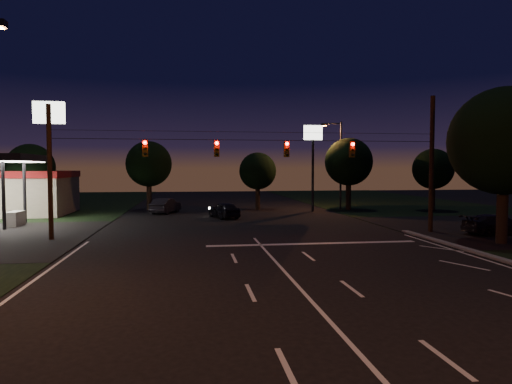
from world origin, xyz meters
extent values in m
plane|color=black|center=(0.00, 0.00, 0.00)|extent=(140.00, 140.00, 0.00)
cube|color=silver|center=(3.00, 11.50, 0.01)|extent=(12.00, 0.50, 0.01)
cylinder|color=black|center=(12.00, 15.00, 0.00)|extent=(0.30, 0.30, 9.00)
cylinder|color=black|center=(-12.00, 15.00, 0.00)|extent=(0.28, 0.28, 8.00)
cylinder|color=black|center=(0.00, 15.00, 6.00)|extent=(24.00, 0.03, 0.03)
cylinder|color=black|center=(0.00, 15.00, 6.50)|extent=(24.00, 0.02, 0.02)
cube|color=#3F3307|center=(-6.50, 15.00, 5.45)|extent=(0.32, 0.26, 1.00)
sphere|color=#FF0705|center=(-6.50, 14.84, 5.78)|extent=(0.22, 0.22, 0.22)
sphere|color=black|center=(-6.50, 14.84, 5.45)|extent=(0.20, 0.20, 0.20)
sphere|color=black|center=(-6.50, 14.84, 5.12)|extent=(0.20, 0.20, 0.20)
cube|color=#3F3307|center=(-2.20, 15.00, 5.45)|extent=(0.32, 0.26, 1.00)
sphere|color=#FF0705|center=(-2.20, 14.84, 5.78)|extent=(0.22, 0.22, 0.22)
sphere|color=black|center=(-2.20, 14.84, 5.45)|extent=(0.20, 0.20, 0.20)
sphere|color=black|center=(-2.20, 14.84, 5.12)|extent=(0.20, 0.20, 0.20)
cube|color=#3F3307|center=(2.20, 15.00, 5.45)|extent=(0.32, 0.26, 1.00)
sphere|color=#FF0705|center=(2.20, 14.84, 5.78)|extent=(0.22, 0.22, 0.22)
sphere|color=black|center=(2.20, 14.84, 5.45)|extent=(0.20, 0.20, 0.20)
sphere|color=black|center=(2.20, 14.84, 5.12)|extent=(0.20, 0.20, 0.20)
cube|color=#3F3307|center=(6.50, 15.00, 5.45)|extent=(0.32, 0.26, 1.00)
sphere|color=#FF0705|center=(6.50, 14.84, 5.78)|extent=(0.22, 0.22, 0.22)
sphere|color=black|center=(6.50, 14.84, 5.45)|extent=(0.20, 0.20, 0.20)
sphere|color=black|center=(6.50, 14.84, 5.12)|extent=(0.20, 0.20, 0.20)
cube|color=gray|center=(-16.50, 22.00, 0.55)|extent=(0.80, 2.00, 1.10)
cylinder|color=black|center=(-16.50, 20.00, 2.40)|extent=(0.24, 0.24, 4.80)
cylinder|color=black|center=(-16.50, 24.00, 2.40)|extent=(0.24, 0.24, 4.80)
cylinder|color=black|center=(-14.00, 22.00, 3.75)|extent=(0.24, 0.24, 7.50)
cube|color=white|center=(-14.00, 22.00, 8.30)|extent=(2.20, 0.30, 1.60)
cylinder|color=black|center=(8.00, 30.00, 3.50)|extent=(0.24, 0.24, 7.00)
cube|color=white|center=(8.00, 30.00, 7.70)|extent=(1.80, 0.30, 1.40)
cylinder|color=black|center=(11.50, 32.00, 4.50)|extent=(0.20, 0.20, 9.00)
cylinder|color=black|center=(10.60, 32.00, 8.80)|extent=(1.80, 0.12, 0.12)
cube|color=black|center=(9.70, 32.00, 8.70)|extent=(0.60, 0.35, 0.22)
cube|color=orange|center=(9.70, 32.00, 8.58)|extent=(0.45, 0.25, 0.04)
cylinder|color=black|center=(13.50, 10.00, 2.00)|extent=(0.60, 0.60, 4.00)
sphere|color=black|center=(13.50, 10.00, 5.76)|extent=(6.00, 6.00, 6.00)
sphere|color=black|center=(14.10, 10.45, 5.58)|extent=(4.50, 4.50, 4.50)
sphere|color=black|center=(12.90, 10.30, 5.62)|extent=(4.20, 4.20, 4.20)
cylinder|color=black|center=(-18.00, 30.00, 1.50)|extent=(0.49, 0.49, 3.00)
sphere|color=black|center=(-18.00, 30.00, 4.32)|extent=(4.20, 4.20, 4.20)
sphere|color=black|center=(-17.58, 30.32, 4.19)|extent=(3.15, 3.15, 3.15)
sphere|color=black|center=(-18.42, 30.21, 4.23)|extent=(2.94, 2.94, 2.94)
cylinder|color=black|center=(-8.00, 34.00, 1.62)|extent=(0.52, 0.52, 3.25)
sphere|color=black|center=(-8.00, 34.00, 4.68)|extent=(4.60, 4.60, 4.60)
sphere|color=black|center=(-7.54, 34.34, 4.54)|extent=(3.45, 3.45, 3.45)
sphere|color=black|center=(-8.46, 34.23, 4.58)|extent=(3.22, 3.22, 3.22)
cylinder|color=black|center=(3.00, 33.00, 1.38)|extent=(0.47, 0.47, 2.75)
sphere|color=black|center=(3.00, 33.00, 3.96)|extent=(3.80, 3.80, 3.80)
sphere|color=black|center=(3.38, 33.28, 3.85)|extent=(2.85, 2.85, 2.85)
sphere|color=black|center=(2.62, 33.19, 3.87)|extent=(2.66, 2.66, 2.66)
cylinder|color=black|center=(12.00, 31.00, 1.70)|extent=(0.53, 0.53, 3.40)
sphere|color=black|center=(12.00, 31.00, 4.90)|extent=(4.80, 4.80, 4.80)
sphere|color=black|center=(12.48, 31.36, 4.75)|extent=(3.60, 3.60, 3.60)
sphere|color=black|center=(11.52, 31.24, 4.79)|extent=(3.36, 3.36, 3.36)
cylinder|color=black|center=(20.00, 29.00, 1.45)|extent=(0.48, 0.48, 2.90)
sphere|color=black|center=(20.00, 29.00, 4.18)|extent=(4.00, 4.00, 4.00)
sphere|color=black|center=(20.40, 29.30, 4.06)|extent=(3.00, 3.00, 3.00)
sphere|color=black|center=(19.60, 29.20, 4.09)|extent=(2.80, 2.80, 2.80)
imported|color=black|center=(-1.00, 25.45, 0.69)|extent=(2.80, 4.34, 1.38)
imported|color=black|center=(-6.16, 30.54, 0.71)|extent=(2.86, 4.57, 1.42)
imported|color=black|center=(15.51, 13.14, 0.65)|extent=(4.63, 2.16, 1.31)
camera|label=1|loc=(-3.79, -13.25, 4.25)|focal=32.00mm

